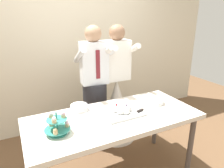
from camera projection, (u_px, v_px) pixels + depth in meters
rear_wall at (71, 37)px, 3.14m from camera, size 5.20×0.10×2.90m
dessert_table at (114, 122)px, 2.16m from camera, size 1.80×0.80×0.78m
cupcake_stand at (57, 126)px, 1.80m from camera, size 0.23×0.23×0.21m
main_cake_tray at (122, 110)px, 2.18m from camera, size 0.43×0.31×0.12m
plate_stack at (155, 101)px, 2.44m from camera, size 0.20×0.20×0.05m
round_cake at (79, 108)px, 2.24m from camera, size 0.24×0.24×0.07m
person_groom at (95, 95)px, 2.77m from camera, size 0.50×0.53×1.66m
person_bride at (116, 102)px, 2.97m from camera, size 0.56×0.56×1.66m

